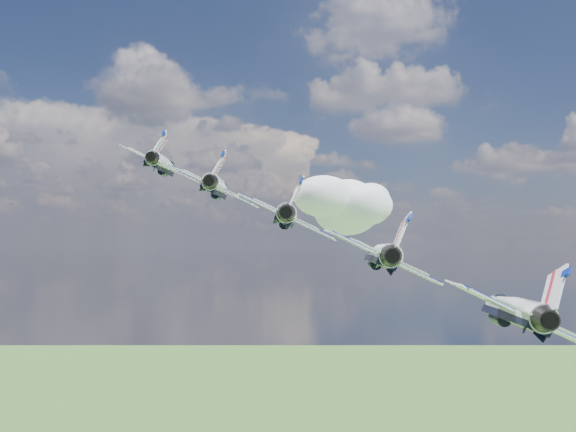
# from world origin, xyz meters

# --- Properties ---
(cloud_far) EXTENTS (56.00, 44.00, 22.00)m
(cloud_far) POSITION_xyz_m (23.17, 246.61, 175.62)
(cloud_far) COLOR white
(jet_0) EXTENTS (11.13, 14.88, 8.19)m
(jet_0) POSITION_xyz_m (-25.98, 2.36, 165.69)
(jet_0) COLOR silver
(jet_1) EXTENTS (11.13, 14.88, 8.19)m
(jet_1) POSITION_xyz_m (-17.97, -6.61, 161.95)
(jet_1) COLOR white
(jet_2) EXTENTS (11.13, 14.88, 8.19)m
(jet_2) POSITION_xyz_m (-9.95, -15.58, 158.21)
(jet_2) COLOR silver
(jet_3) EXTENTS (11.13, 14.88, 8.19)m
(jet_3) POSITION_xyz_m (-1.93, -24.55, 154.46)
(jet_3) COLOR white
(jet_4) EXTENTS (11.13, 14.88, 8.19)m
(jet_4) POSITION_xyz_m (6.09, -33.51, 150.72)
(jet_4) COLOR white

